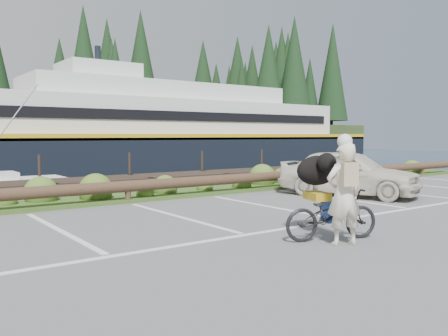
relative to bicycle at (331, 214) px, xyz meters
The scene contains 7 objects.
ground 1.89m from the bicycle, 120.60° to the left, with size 72.00×72.00×0.00m, color #555557.
vegetation_strip 6.96m from the bicycle, 97.75° to the left, with size 34.00×1.60×0.10m, color #3D5B21.
log_rail 6.27m from the bicycle, 98.62° to the left, with size 32.00×0.30×0.60m, color #443021, non-canonical shape.
bicycle is the anchor object (origin of this frame).
cyclist 0.56m from the bicycle, 110.19° to the right, with size 0.62×0.40×1.69m, color beige.
dog 0.90m from the bicycle, 69.81° to the left, with size 0.94×0.46×0.54m, color black.
parked_car 6.22m from the bicycle, 36.43° to the left, with size 1.64×4.09×1.39m, color beige.
Camera 1 is at (-5.32, -7.00, 1.81)m, focal length 38.00 mm.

